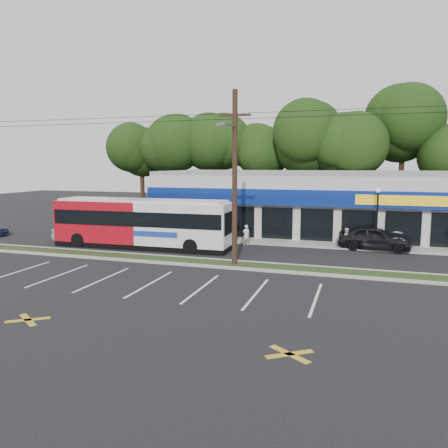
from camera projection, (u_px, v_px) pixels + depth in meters
ground at (180, 266)px, 25.46m from camera, size 120.00×120.00×0.00m
grass_strip at (187, 261)px, 26.39m from camera, size 40.00×1.60×0.12m
curb_south at (181, 264)px, 25.59m from camera, size 40.00×0.25×0.14m
curb_north at (192, 258)px, 27.19m from camera, size 40.00×0.25×0.14m
sidewalk at (290, 243)px, 32.45m from camera, size 32.00×2.20×0.10m
strip_mall at (309, 201)px, 38.48m from camera, size 25.00×12.55×5.30m
utility_pole at (232, 173)px, 24.75m from camera, size 50.00×2.77×10.00m
lamp_post at (377, 211)px, 30.11m from camera, size 0.30×0.30×4.25m
tree_line at (307, 141)px, 47.67m from camera, size 46.76×6.76×11.83m
metrobus at (142, 222)px, 30.90m from camera, size 12.89×3.01×3.45m
car_dark at (375, 238)px, 30.10m from camera, size 5.02×2.38×1.66m
car_silver at (82, 233)px, 32.82m from camera, size 4.38×1.57×1.44m
pedestrian_a at (246, 235)px, 31.80m from camera, size 0.66×0.59×1.52m
pedestrian_b at (346, 238)px, 30.49m from camera, size 0.83×0.71×1.48m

